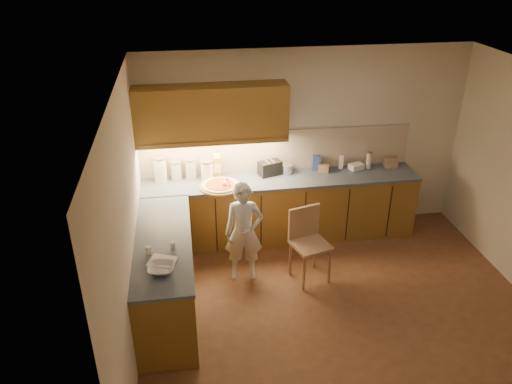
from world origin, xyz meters
TOP-DOWN VIEW (x-y plane):
  - room at (0.00, 0.00)m, footprint 4.54×4.50m
  - l_counter at (-0.92, 1.25)m, footprint 3.77×2.62m
  - backsplash at (-0.38, 1.99)m, footprint 3.75×0.02m
  - upper_cabinets at (-1.27, 1.82)m, footprint 1.95×0.36m
  - pizza_on_board at (-1.22, 1.56)m, footprint 0.54×0.54m
  - child at (-1.00, 0.85)m, footprint 0.50×0.35m
  - wooden_chair at (-0.23, 0.75)m, footprint 0.51×0.51m
  - mixing_bowl at (-1.95, -0.19)m, footprint 0.31×0.31m
  - canister_a at (-1.98, 1.86)m, footprint 0.18×0.18m
  - canister_b at (-1.77, 1.90)m, footprint 0.15×0.15m
  - canister_c at (-1.58, 1.89)m, footprint 0.15×0.15m
  - canister_d at (-1.37, 1.83)m, footprint 0.17×0.17m
  - oil_jug at (-1.22, 1.88)m, footprint 0.12×0.10m
  - toaster at (-0.51, 1.85)m, footprint 0.34×0.26m
  - steel_pot at (-0.26, 1.86)m, footprint 0.17×0.17m
  - blue_box at (0.16, 1.90)m, footprint 0.12×0.10m
  - card_box_a at (0.25, 1.83)m, footprint 0.17×0.14m
  - white_bottle at (0.52, 1.90)m, footprint 0.08×0.08m
  - flat_pack at (0.73, 1.84)m, footprint 0.22×0.19m
  - tall_jar at (0.91, 1.85)m, footprint 0.08×0.08m
  - card_box_b at (1.24, 1.85)m, footprint 0.19×0.16m
  - dough_cloth at (-1.94, -0.03)m, footprint 0.32×0.29m
  - spice_jar_a at (-2.08, 0.15)m, footprint 0.08×0.08m
  - spice_jar_b at (-1.84, 0.21)m, footprint 0.07×0.07m

SIDE VIEW (x-z plane):
  - l_counter at x=-0.92m, z-range 0.00..0.92m
  - wooden_chair at x=-0.23m, z-range 0.07..1.00m
  - child at x=-1.00m, z-range 0.00..1.29m
  - dough_cloth at x=-1.94m, z-range 0.92..0.94m
  - pizza_on_board at x=-1.22m, z-range 0.84..1.05m
  - mixing_bowl at x=-1.95m, z-range 0.92..0.99m
  - spice_jar_b at x=-1.84m, z-range 0.92..0.99m
  - flat_pack at x=0.73m, z-range 0.92..1.00m
  - spice_jar_a at x=-2.08m, z-range 0.92..1.00m
  - card_box_a at x=0.25m, z-range 0.92..1.02m
  - steel_pot at x=-0.26m, z-range 0.92..1.05m
  - card_box_b at x=1.24m, z-range 0.92..1.06m
  - white_bottle at x=0.52m, z-range 0.92..1.10m
  - toaster at x=-0.51m, z-range 0.92..1.12m
  - blue_box at x=0.16m, z-range 0.92..1.14m
  - tall_jar at x=0.91m, z-range 0.92..1.16m
  - canister_b at x=-1.77m, z-range 0.92..1.18m
  - canister_d at x=-1.37m, z-range 0.92..1.19m
  - canister_c at x=-1.58m, z-range 0.92..1.21m
  - oil_jug at x=-1.22m, z-range 0.91..1.25m
  - canister_a at x=-1.98m, z-range 0.92..1.27m
  - backsplash at x=-0.38m, z-range 0.92..1.50m
  - room at x=0.00m, z-range 0.37..2.99m
  - upper_cabinets at x=-1.27m, z-range 1.48..2.21m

